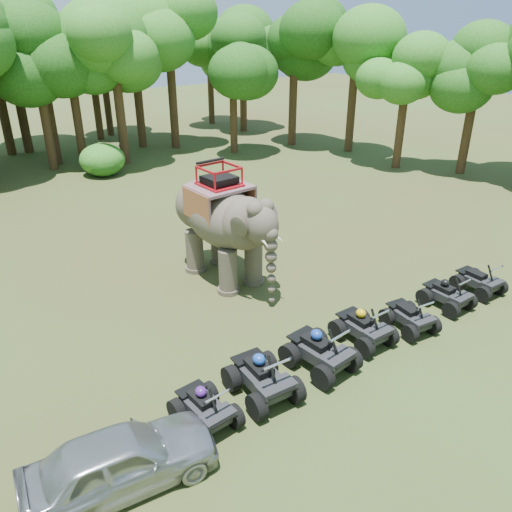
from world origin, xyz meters
The scene contains 26 objects.
ground centered at (0.00, 0.00, 0.00)m, with size 110.00×110.00×0.00m, color #47381E.
elephant centered at (0.36, 3.71, 2.10)m, with size 2.20×4.99×4.19m, color #4D4438, non-canonical shape.
parked_car centered at (-6.11, -2.71, 0.66)m, with size 1.56×3.87×1.32m, color #AEB0B5.
atv_0 centered at (-3.91, -2.22, 0.59)m, with size 1.15×1.58×1.17m, color black, non-canonical shape.
atv_1 centered at (-2.26, -2.22, 0.69)m, with size 1.36×1.87×1.38m, color black, non-canonical shape.
atv_2 centered at (-0.37, -2.25, 0.69)m, with size 1.36×1.86×1.38m, color black, non-canonical shape.
atv_3 centered at (1.46, -2.09, 0.63)m, with size 1.23×1.69×1.25m, color black, non-canonical shape.
atv_4 centered at (3.09, -2.45, 0.57)m, with size 1.12×1.54×1.14m, color black, non-canonical shape.
atv_5 centered at (5.11, -2.31, 0.58)m, with size 1.14×1.56×1.16m, color black, non-canonical shape.
atv_6 centered at (6.84, -2.36, 0.57)m, with size 1.13×1.55×1.15m, color black, non-canonical shape.
tree_0 centered at (0.00, 23.15, 4.31)m, with size 6.04×6.04×8.62m, color #195114, non-canonical shape.
tree_1 centered at (3.60, 20.68, 4.55)m, with size 6.37×6.37×9.11m, color #195114, non-canonical shape.
tree_2 centered at (8.29, 22.70, 4.66)m, with size 6.53×6.53×9.33m, color #195114, non-canonical shape.
tree_3 centered at (10.90, 18.96, 3.42)m, with size 4.79×4.79×6.84m, color #195114, non-canonical shape.
tree_4 centered at (15.67, 18.44, 4.52)m, with size 6.33×6.33×9.05m, color #195114, non-canonical shape.
tree_5 centered at (17.69, 14.60, 4.24)m, with size 5.94×5.94×8.48m, color #195114, non-canonical shape.
tree_6 centered at (17.07, 9.79, 3.51)m, with size 4.91×4.91×7.01m, color #195114, non-canonical shape.
tree_7 centered at (19.25, 6.67, 3.82)m, with size 5.35×5.35×7.65m, color #195114, non-canonical shape.
tree_33 centered at (1.31, 21.99, 3.86)m, with size 5.41×5.41×7.73m, color #195114, non-canonical shape.
tree_34 centered at (15.62, 24.66, 4.45)m, with size 6.24×6.24×8.91m, color #195114, non-canonical shape.
tree_37 centered at (15.13, 28.96, 3.68)m, with size 5.16×5.16×7.37m, color #195114, non-canonical shape.
tree_38 centered at (5.99, 29.51, 3.69)m, with size 5.17×5.17×7.38m, color #195114, non-canonical shape.
tree_39 centered at (-0.58, 21.98, 4.06)m, with size 5.68×5.68×8.12m, color #195114, non-canonical shape.
tree_40 centered at (6.44, 24.35, 4.83)m, with size 6.76×6.76×9.65m, color #195114, non-canonical shape.
tree_47 centered at (4.80, 28.50, 3.85)m, with size 5.39×5.39×7.70m, color #195114, non-canonical shape.
tree_48 centered at (-0.76, 27.42, 5.27)m, with size 7.37×7.37×10.53m, color #195114, non-canonical shape.
Camera 1 is at (-8.12, -10.08, 8.57)m, focal length 35.00 mm.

